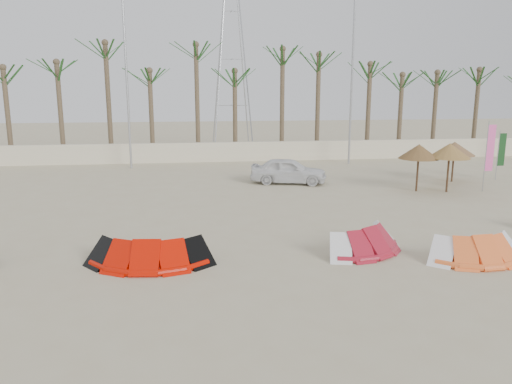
{
  "coord_description": "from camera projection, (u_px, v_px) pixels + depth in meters",
  "views": [
    {
      "loc": [
        -2.29,
        -11.44,
        5.1
      ],
      "look_at": [
        0.0,
        6.0,
        1.3
      ],
      "focal_mm": 35.0,
      "sensor_mm": 36.0,
      "label": 1
    }
  ],
  "objects": [
    {
      "name": "ground",
      "position": [
        287.0,
        293.0,
        12.46
      ],
      "size": [
        120.0,
        120.0,
        0.0
      ],
      "primitive_type": "plane",
      "color": "#B4AB8C",
      "rests_on": "ground"
    },
    {
      "name": "boundary_wall",
      "position": [
        225.0,
        152.0,
        33.64
      ],
      "size": [
        60.0,
        0.3,
        1.3
      ],
      "primitive_type": "cube",
      "color": "beige",
      "rests_on": "ground"
    },
    {
      "name": "palm_line",
      "position": [
        232.0,
        64.0,
        33.96
      ],
      "size": [
        52.0,
        4.0,
        7.7
      ],
      "color": "brown",
      "rests_on": "ground"
    },
    {
      "name": "lamp_b",
      "position": [
        127.0,
        73.0,
        29.86
      ],
      "size": [
        1.25,
        0.14,
        11.0
      ],
      "color": "#A5A8AD",
      "rests_on": "ground"
    },
    {
      "name": "lamp_c",
      "position": [
        353.0,
        74.0,
        31.65
      ],
      "size": [
        1.25,
        0.14,
        11.0
      ],
      "color": "#A5A8AD",
      "rests_on": "ground"
    },
    {
      "name": "pylon",
      "position": [
        233.0,
        150.0,
        39.72
      ],
      "size": [
        3.0,
        3.0,
        14.0
      ],
      "primitive_type": null,
      "color": "#A5A8AD",
      "rests_on": "ground"
    },
    {
      "name": "kite_red_mid",
      "position": [
        150.0,
        248.0,
        14.57
      ],
      "size": [
        3.65,
        1.86,
        0.9
      ],
      "color": "#C60E00",
      "rests_on": "ground"
    },
    {
      "name": "kite_red_right",
      "position": [
        363.0,
        237.0,
        15.61
      ],
      "size": [
        3.41,
        2.62,
        0.9
      ],
      "color": "maroon",
      "rests_on": "ground"
    },
    {
      "name": "kite_orange",
      "position": [
        473.0,
        245.0,
        14.83
      ],
      "size": [
        3.05,
        1.64,
        0.9
      ],
      "color": "orange",
      "rests_on": "ground"
    },
    {
      "name": "parasol_left",
      "position": [
        419.0,
        152.0,
        23.95
      ],
      "size": [
        1.94,
        1.94,
        2.3
      ],
      "color": "#4C331E",
      "rests_on": "ground"
    },
    {
      "name": "parasol_mid",
      "position": [
        450.0,
        151.0,
        23.76
      ],
      "size": [
        1.96,
        1.96,
        2.37
      ],
      "color": "#4C331E",
      "rests_on": "ground"
    },
    {
      "name": "parasol_right",
      "position": [
        454.0,
        148.0,
        26.41
      ],
      "size": [
        2.15,
        2.15,
        2.14
      ],
      "color": "#4C331E",
      "rests_on": "ground"
    },
    {
      "name": "flag_pink",
      "position": [
        490.0,
        150.0,
        23.87
      ],
      "size": [
        0.45,
        0.06,
        3.42
      ],
      "color": "#A5A8AD",
      "rests_on": "ground"
    },
    {
      "name": "flag_green",
      "position": [
        501.0,
        151.0,
        26.77
      ],
      "size": [
        0.45,
        0.05,
        2.7
      ],
      "color": "#A5A8AD",
      "rests_on": "ground"
    },
    {
      "name": "car",
      "position": [
        289.0,
        171.0,
        26.17
      ],
      "size": [
        4.24,
        2.61,
        1.35
      ],
      "primitive_type": "imported",
      "rotation": [
        0.0,
        0.0,
        1.29
      ],
      "color": "silver",
      "rests_on": "ground"
    }
  ]
}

